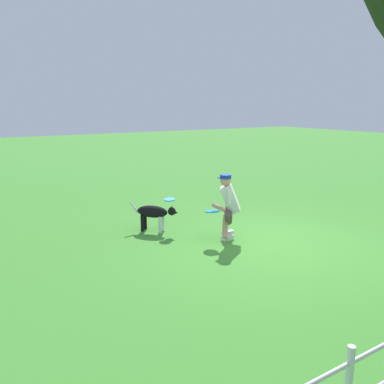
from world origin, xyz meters
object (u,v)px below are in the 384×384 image
at_px(person, 228,204).
at_px(dog, 155,213).
at_px(frisbee_held, 212,211).
at_px(frisbee_flying, 169,199).

bearing_deg(person, dog, -9.56).
height_order(dog, frisbee_held, frisbee_held).
relative_size(person, frisbee_flying, 5.58).
bearing_deg(frisbee_flying, person, 128.18).
relative_size(person, dog, 1.48).
bearing_deg(dog, frisbee_held, -11.10).
distance_m(person, frisbee_flying, 1.27).
xyz_separation_m(dog, frisbee_held, (-0.66, 1.17, 0.21)).
bearing_deg(frisbee_held, frisbee_flying, -68.25).
xyz_separation_m(dog, frisbee_flying, (-0.26, 0.18, 0.29)).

